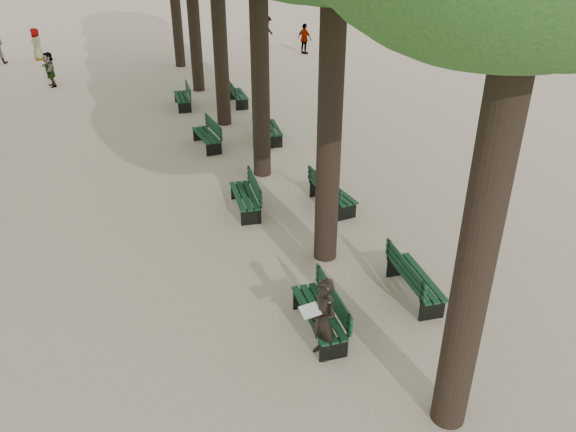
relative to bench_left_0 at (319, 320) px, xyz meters
name	(u,v)px	position (x,y,z in m)	size (l,w,h in m)	color
ground	(311,355)	(-0.37, -0.57, -0.27)	(120.00, 120.00, 0.00)	beige
bench_left_0	(319,320)	(0.00, 0.00, 0.00)	(0.65, 1.82, 0.92)	black
bench_left_1	(245,202)	(0.00, 5.23, 0.00)	(0.72, 1.84, 0.92)	black
bench_left_2	(207,140)	(0.00, 10.18, 0.00)	(0.73, 1.84, 0.92)	black
bench_left_3	(183,101)	(0.00, 15.04, 0.00)	(0.69, 1.83, 0.92)	black
bench_right_0	(415,285)	(2.27, 0.41, 0.00)	(0.71, 1.84, 0.92)	black
bench_right_1	(332,198)	(2.27, 4.70, 0.00)	(0.77, 1.85, 0.92)	black
bench_right_2	(271,133)	(2.27, 10.17, 0.00)	(0.79, 1.86, 0.92)	black
bench_right_3	(238,98)	(2.27, 14.68, 0.00)	(0.67, 1.83, 0.92)	black
man_with_map	(323,320)	(-0.18, -0.63, 0.52)	(0.67, 0.70, 1.59)	black
pedestrian_d	(37,44)	(-5.98, 26.47, 0.57)	(0.82, 0.34, 1.68)	#262628
pedestrian_c	(305,39)	(8.36, 23.12, 0.57)	(0.98, 0.34, 1.68)	#262628
pedestrian_e	(50,69)	(-5.16, 20.31, 0.51)	(1.45, 0.31, 1.56)	#262628
pedestrian_b	(267,31)	(6.95, 25.87, 0.62)	(1.15, 0.36, 1.78)	#262628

